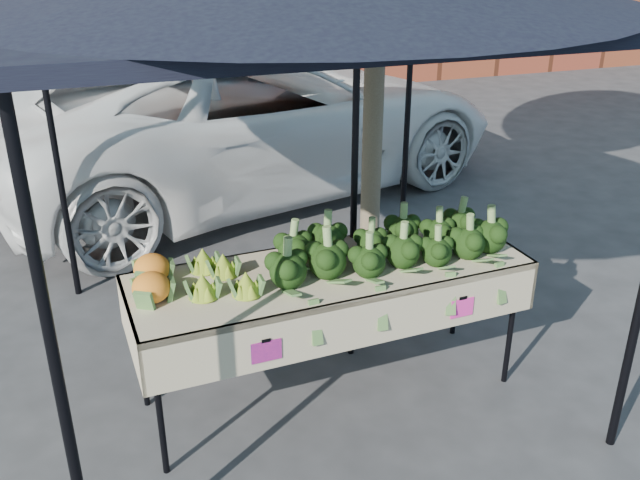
% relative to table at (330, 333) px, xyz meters
% --- Properties ---
extents(ground, '(90.00, 90.00, 0.00)m').
position_rel_table_xyz_m(ground, '(0.06, -0.11, -0.45)').
color(ground, '#2D2D30').
extents(table, '(2.44, 0.93, 0.90)m').
position_rel_table_xyz_m(table, '(0.00, 0.00, 0.00)').
color(table, '#BFB08E').
rests_on(table, ground).
extents(canopy, '(3.16, 3.16, 2.74)m').
position_rel_table_xyz_m(canopy, '(-0.06, 0.46, 0.92)').
color(canopy, black).
rests_on(canopy, ground).
extents(broccoli_heap, '(1.54, 0.57, 0.27)m').
position_rel_table_xyz_m(broccoli_heap, '(0.36, 0.03, 0.58)').
color(broccoli_heap, black).
rests_on(broccoli_heap, table).
extents(romanesco_cluster, '(0.43, 0.57, 0.20)m').
position_rel_table_xyz_m(romanesco_cluster, '(-0.67, 0.04, 0.55)').
color(romanesco_cluster, '#8BA32A').
rests_on(romanesco_cluster, table).
extents(cauliflower_pair, '(0.23, 0.43, 0.18)m').
position_rel_table_xyz_m(cauliflower_pair, '(-1.04, 0.07, 0.54)').
color(cauliflower_pair, orange).
rests_on(cauliflower_pair, table).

